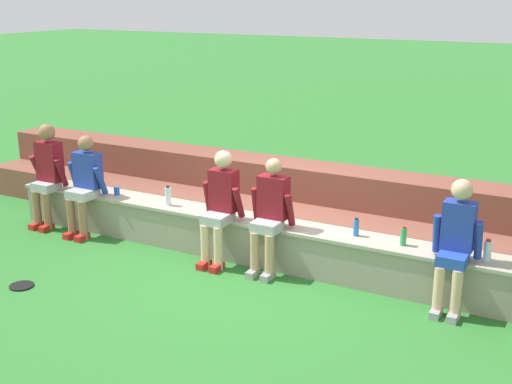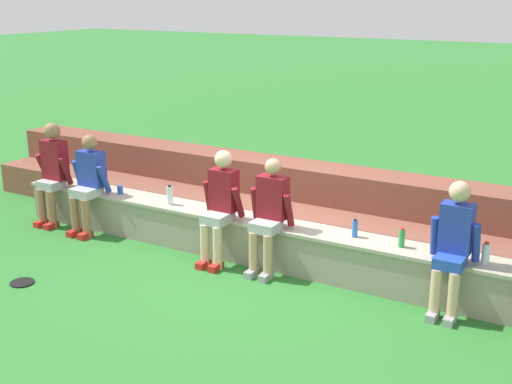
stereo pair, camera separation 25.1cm
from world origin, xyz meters
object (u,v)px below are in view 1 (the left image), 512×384
at_px(person_far_right, 456,242).
at_px(person_left_of_center, 84,182).
at_px(water_bottle_mid_left, 488,251).
at_px(frisbee, 22,286).
at_px(water_bottle_mid_right, 168,196).
at_px(water_bottle_near_left, 403,236).
at_px(plastic_cup_left_end, 117,191).
at_px(water_bottle_near_right, 356,227).
at_px(person_center, 220,204).
at_px(person_far_left, 47,171).
at_px(person_right_of_center, 270,213).

bearing_deg(person_far_right, person_left_of_center, -179.35).
bearing_deg(water_bottle_mid_left, frisbee, -157.89).
bearing_deg(water_bottle_mid_left, water_bottle_mid_right, -179.72).
bearing_deg(water_bottle_near_left, plastic_cup_left_end, -179.90).
distance_m(water_bottle_near_right, water_bottle_mid_left, 1.45).
relative_size(person_center, water_bottle_mid_right, 5.36).
distance_m(water_bottle_near_left, water_bottle_mid_left, 0.89).
bearing_deg(person_far_right, water_bottle_mid_left, 30.23).
height_order(water_bottle_near_left, plastic_cup_left_end, water_bottle_near_left).
relative_size(person_center, plastic_cup_left_end, 12.63).
bearing_deg(water_bottle_mid_right, frisbee, -110.58).
bearing_deg(person_far_left, frisbee, -54.49).
bearing_deg(person_center, person_left_of_center, -179.91).
distance_m(person_far_left, person_right_of_center, 3.49).
relative_size(person_far_left, person_right_of_center, 1.07).
relative_size(person_far_left, water_bottle_near_left, 6.71).
height_order(person_left_of_center, water_bottle_near_right, person_left_of_center).
height_order(person_far_left, water_bottle_near_left, person_far_left).
bearing_deg(person_left_of_center, water_bottle_near_left, 3.39).
distance_m(person_center, frisbee, 2.46).
height_order(water_bottle_mid_left, plastic_cup_left_end, water_bottle_mid_left).
bearing_deg(plastic_cup_left_end, water_bottle_mid_left, -0.25).
bearing_deg(person_far_right, plastic_cup_left_end, 177.58).
bearing_deg(person_center, water_bottle_mid_left, 4.17).
bearing_deg(person_far_left, water_bottle_mid_left, 2.02).
height_order(person_center, water_bottle_mid_right, person_center).
bearing_deg(water_bottle_mid_right, person_center, -12.63).
bearing_deg(water_bottle_near_left, water_bottle_mid_left, -1.84).
height_order(water_bottle_near_left, water_bottle_near_right, water_bottle_near_left).
distance_m(water_bottle_mid_right, plastic_cup_left_end, 0.89).
xyz_separation_m(person_far_left, person_far_right, (5.62, 0.04, -0.04)).
xyz_separation_m(plastic_cup_left_end, frisbee, (0.18, -1.93, -0.59)).
distance_m(water_bottle_mid_right, water_bottle_mid_left, 3.99).
distance_m(person_left_of_center, person_far_right, 4.93).
height_order(person_left_of_center, person_center, person_center).
height_order(person_center, water_bottle_mid_left, person_center).
xyz_separation_m(water_bottle_mid_right, frisbee, (-0.71, -1.89, -0.66)).
height_order(person_center, person_right_of_center, person_center).
height_order(water_bottle_near_left, water_bottle_mid_right, water_bottle_mid_right).
height_order(person_far_right, water_bottle_near_left, person_far_right).
distance_m(water_bottle_near_left, water_bottle_near_right, 0.56).
bearing_deg(water_bottle_near_left, water_bottle_mid_right, -179.10).
distance_m(water_bottle_mid_right, frisbee, 2.12).
height_order(person_far_left, water_bottle_near_right, person_far_left).
bearing_deg(water_bottle_near_left, water_bottle_near_right, 176.25).
xyz_separation_m(person_far_left, water_bottle_mid_right, (1.92, 0.19, -0.13)).
height_order(person_right_of_center, frisbee, person_right_of_center).
distance_m(person_left_of_center, person_center, 2.14).
bearing_deg(water_bottle_near_right, water_bottle_near_left, -3.75).
relative_size(water_bottle_near_right, frisbee, 0.78).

